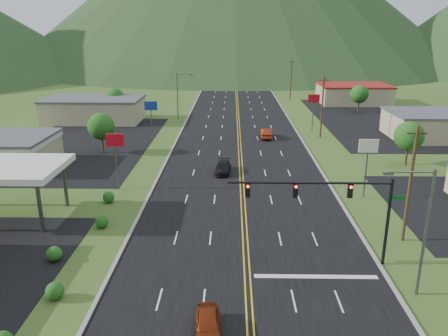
{
  "coord_description": "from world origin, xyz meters",
  "views": [
    {
      "loc": [
        -1.18,
        -16.04,
        17.36
      ],
      "look_at": [
        -1.94,
        23.96,
        4.5
      ],
      "focal_mm": 35.0,
      "sensor_mm": 36.0,
      "label": 1
    }
  ],
  "objects_px": {
    "streetlight_east": "(422,225)",
    "car_red_far": "(266,133)",
    "traffic_signal": "(336,199)",
    "streetlight_west": "(179,93)",
    "car_dark_mid": "(223,168)",
    "car_red_near": "(208,325)",
    "gas_canopy": "(7,169)"
  },
  "relations": [
    {
      "from": "traffic_signal",
      "to": "car_red_near",
      "type": "bearing_deg",
      "value": -136.96
    },
    {
      "from": "car_dark_mid",
      "to": "traffic_signal",
      "type": "bearing_deg",
      "value": -64.91
    },
    {
      "from": "streetlight_east",
      "to": "car_red_far",
      "type": "xyz_separation_m",
      "value": [
        -6.78,
        44.29,
        -4.39
      ]
    },
    {
      "from": "streetlight_east",
      "to": "car_dark_mid",
      "type": "relative_size",
      "value": 1.99
    },
    {
      "from": "gas_canopy",
      "to": "car_dark_mid",
      "type": "height_order",
      "value": "gas_canopy"
    },
    {
      "from": "streetlight_east",
      "to": "car_red_near",
      "type": "xyz_separation_m",
      "value": [
        -13.72,
        -4.44,
        -4.52
      ]
    },
    {
      "from": "traffic_signal",
      "to": "gas_canopy",
      "type": "xyz_separation_m",
      "value": [
        -28.48,
        8.0,
        -0.46
      ]
    },
    {
      "from": "streetlight_west",
      "to": "car_red_far",
      "type": "relative_size",
      "value": 1.89
    },
    {
      "from": "streetlight_east",
      "to": "car_red_near",
      "type": "relative_size",
      "value": 2.32
    },
    {
      "from": "car_red_near",
      "to": "car_dark_mid",
      "type": "distance_m",
      "value": 30.34
    },
    {
      "from": "traffic_signal",
      "to": "streetlight_west",
      "type": "relative_size",
      "value": 1.46
    },
    {
      "from": "streetlight_east",
      "to": "gas_canopy",
      "type": "xyz_separation_m",
      "value": [
        -33.18,
        12.0,
        -0.31
      ]
    },
    {
      "from": "streetlight_east",
      "to": "streetlight_west",
      "type": "distance_m",
      "value": 64.21
    },
    {
      "from": "car_red_far",
      "to": "streetlight_east",
      "type": "bearing_deg",
      "value": 99.03
    },
    {
      "from": "streetlight_west",
      "to": "car_red_near",
      "type": "bearing_deg",
      "value": -81.93
    },
    {
      "from": "streetlight_east",
      "to": "car_red_near",
      "type": "bearing_deg",
      "value": -162.09
    },
    {
      "from": "traffic_signal",
      "to": "streetlight_east",
      "type": "distance_m",
      "value": 6.17
    },
    {
      "from": "traffic_signal",
      "to": "streetlight_west",
      "type": "xyz_separation_m",
      "value": [
        -18.16,
        56.0,
        -0.15
      ]
    },
    {
      "from": "streetlight_west",
      "to": "gas_canopy",
      "type": "xyz_separation_m",
      "value": [
        -10.32,
        -48.0,
        -0.31
      ]
    },
    {
      "from": "traffic_signal",
      "to": "car_red_near",
      "type": "xyz_separation_m",
      "value": [
        -9.03,
        -8.43,
        -4.67
      ]
    },
    {
      "from": "streetlight_west",
      "to": "car_dark_mid",
      "type": "xyz_separation_m",
      "value": [
        9.39,
        -34.1,
        -4.52
      ]
    },
    {
      "from": "streetlight_east",
      "to": "car_red_near",
      "type": "height_order",
      "value": "streetlight_east"
    },
    {
      "from": "gas_canopy",
      "to": "car_red_far",
      "type": "distance_m",
      "value": 41.91
    },
    {
      "from": "traffic_signal",
      "to": "gas_canopy",
      "type": "relative_size",
      "value": 1.31
    },
    {
      "from": "gas_canopy",
      "to": "streetlight_east",
      "type": "bearing_deg",
      "value": -19.88
    },
    {
      "from": "streetlight_west",
      "to": "gas_canopy",
      "type": "relative_size",
      "value": 0.9
    },
    {
      "from": "gas_canopy",
      "to": "car_red_far",
      "type": "height_order",
      "value": "gas_canopy"
    },
    {
      "from": "traffic_signal",
      "to": "car_dark_mid",
      "type": "xyz_separation_m",
      "value": [
        -8.78,
        21.91,
        -4.67
      ]
    },
    {
      "from": "streetlight_west",
      "to": "car_red_far",
      "type": "xyz_separation_m",
      "value": [
        16.08,
        -15.71,
        -4.39
      ]
    },
    {
      "from": "streetlight_west",
      "to": "car_dark_mid",
      "type": "distance_m",
      "value": 35.65
    },
    {
      "from": "car_red_far",
      "to": "traffic_signal",
      "type": "bearing_deg",
      "value": 93.28
    },
    {
      "from": "traffic_signal",
      "to": "car_red_far",
      "type": "bearing_deg",
      "value": 92.96
    }
  ]
}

